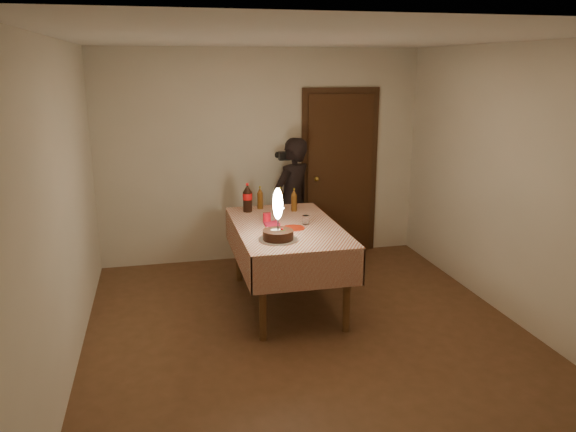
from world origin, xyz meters
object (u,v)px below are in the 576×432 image
object	(u,v)px
amber_bottle_mid	(280,199)
red_plate	(293,228)
amber_bottle_right	(294,200)
clear_cup	(306,220)
cola_bottle	(247,198)
photographer	(292,203)
birthday_cake	(278,228)
dining_table	(287,236)
amber_bottle_left	(260,198)
red_cup	(267,218)

from	to	relation	value
amber_bottle_mid	red_plate	bearing A→B (deg)	-92.49
red_plate	amber_bottle_right	size ratio (longest dim) A/B	0.86
clear_cup	amber_bottle_mid	xyz separation A→B (m)	(-0.12, 0.64, 0.07)
cola_bottle	photographer	bearing A→B (deg)	38.15
red_plate	clear_cup	distance (m)	0.20
birthday_cake	clear_cup	distance (m)	0.60
dining_table	birthday_cake	size ratio (longest dim) A/B	3.54
cola_bottle	amber_bottle_left	world-z (taller)	cola_bottle
amber_bottle_left	photographer	distance (m)	0.63
red_cup	amber_bottle_left	xyz separation A→B (m)	(0.04, 0.59, 0.07)
red_cup	clear_cup	size ratio (longest dim) A/B	1.11
amber_bottle_left	cola_bottle	bearing A→B (deg)	-147.13
amber_bottle_left	amber_bottle_mid	size ratio (longest dim) A/B	1.00
amber_bottle_right	amber_bottle_mid	bearing A→B (deg)	142.70
amber_bottle_right	photographer	bearing A→B (deg)	78.25
dining_table	photographer	bearing A→B (deg)	73.73
clear_cup	amber_bottle_left	world-z (taller)	amber_bottle_left
clear_cup	cola_bottle	bearing A→B (deg)	127.93
amber_bottle_mid	amber_bottle_left	bearing A→B (deg)	157.37
amber_bottle_mid	red_cup	bearing A→B (deg)	-116.29
clear_cup	amber_bottle_mid	world-z (taller)	amber_bottle_mid
red_cup	cola_bottle	xyz separation A→B (m)	(-0.12, 0.49, 0.10)
red_plate	photographer	size ratio (longest dim) A/B	0.14
dining_table	red_plate	bearing A→B (deg)	-71.25
birthday_cake	amber_bottle_right	xyz separation A→B (m)	(0.39, 0.99, 0.00)
photographer	dining_table	bearing A→B (deg)	-106.27
amber_bottle_right	photographer	distance (m)	0.61
birthday_cake	red_plate	bearing A→B (deg)	55.89
dining_table	red_cup	size ratio (longest dim) A/B	17.20
amber_bottle_left	amber_bottle_mid	distance (m)	0.23
amber_bottle_left	amber_bottle_right	distance (m)	0.39
amber_bottle_mid	cola_bottle	bearing A→B (deg)	-177.71
clear_cup	amber_bottle_right	size ratio (longest dim) A/B	0.35
cola_bottle	amber_bottle_left	distance (m)	0.19
red_cup	clear_cup	distance (m)	0.40
clear_cup	photographer	world-z (taller)	photographer
amber_bottle_left	amber_bottle_right	world-z (taller)	same
cola_bottle	clear_cup	bearing A→B (deg)	-52.07
dining_table	cola_bottle	bearing A→B (deg)	115.15
birthday_cake	cola_bottle	distance (m)	1.09
amber_bottle_right	amber_bottle_mid	world-z (taller)	same
red_plate	amber_bottle_left	distance (m)	0.87
red_cup	cola_bottle	size ratio (longest dim) A/B	0.31
amber_bottle_mid	amber_bottle_right	bearing A→B (deg)	-37.30
red_plate	red_cup	size ratio (longest dim) A/B	2.20
dining_table	birthday_cake	distance (m)	0.54
amber_bottle_right	red_cup	bearing A→B (deg)	-133.64
amber_bottle_mid	clear_cup	bearing A→B (deg)	-79.18
clear_cup	amber_bottle_mid	bearing A→B (deg)	100.82
red_cup	amber_bottle_right	size ratio (longest dim) A/B	0.39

